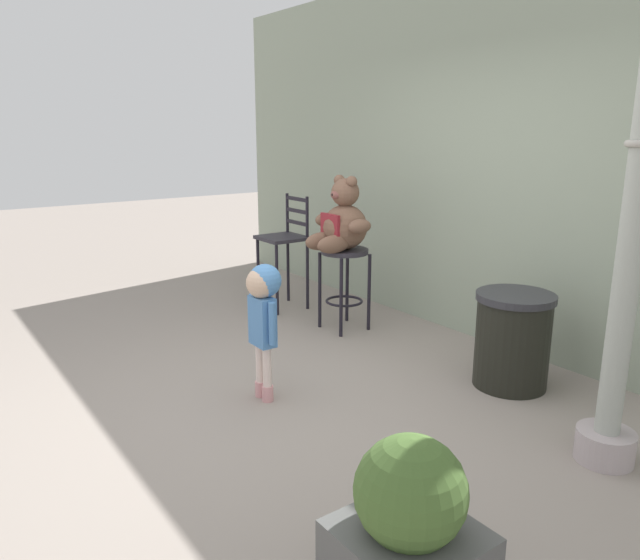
% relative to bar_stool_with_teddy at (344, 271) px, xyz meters
% --- Properties ---
extents(ground_plane, '(24.00, 24.00, 0.00)m').
position_rel_bar_stool_with_teddy_xyz_m(ground_plane, '(1.01, -1.32, -0.55)').
color(ground_plane, gray).
extents(building_wall, '(7.89, 0.30, 3.15)m').
position_rel_bar_stool_with_teddy_xyz_m(building_wall, '(1.01, 0.95, 1.03)').
color(building_wall, '#94A18B').
rests_on(building_wall, ground_plane).
extents(bar_stool_with_teddy, '(0.43, 0.43, 0.75)m').
position_rel_bar_stool_with_teddy_xyz_m(bar_stool_with_teddy, '(0.00, 0.00, 0.00)').
color(bar_stool_with_teddy, '#2A2830').
rests_on(bar_stool_with_teddy, ground_plane).
extents(teddy_bear, '(0.63, 0.56, 0.66)m').
position_rel_bar_stool_with_teddy_xyz_m(teddy_bear, '(-0.00, -0.03, 0.45)').
color(teddy_bear, brown).
rests_on(teddy_bear, bar_stool_with_teddy).
extents(child_walking, '(0.30, 0.24, 0.95)m').
position_rel_bar_stool_with_teddy_xyz_m(child_walking, '(0.85, -1.36, 0.14)').
color(child_walking, pink).
rests_on(child_walking, ground_plane).
extents(trash_bin, '(0.55, 0.55, 0.69)m').
position_rel_bar_stool_with_teddy_xyz_m(trash_bin, '(1.70, 0.19, -0.20)').
color(trash_bin, black).
rests_on(trash_bin, ground_plane).
extents(lamppost, '(0.32, 0.32, 3.02)m').
position_rel_bar_stool_with_teddy_xyz_m(lamppost, '(2.65, -0.22, 0.66)').
color(lamppost, '#AFA1A3').
rests_on(lamppost, ground_plane).
extents(bar_chair_empty, '(0.43, 0.43, 1.16)m').
position_rel_bar_stool_with_teddy_xyz_m(bar_chair_empty, '(-0.89, -0.08, 0.13)').
color(bar_chair_empty, '#2A2830').
rests_on(bar_chair_empty, ground_plane).
extents(planter_with_shrub, '(0.49, 0.49, 0.76)m').
position_rel_bar_stool_with_teddy_xyz_m(planter_with_shrub, '(2.83, -1.91, -0.19)').
color(planter_with_shrub, '#535352').
rests_on(planter_with_shrub, ground_plane).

